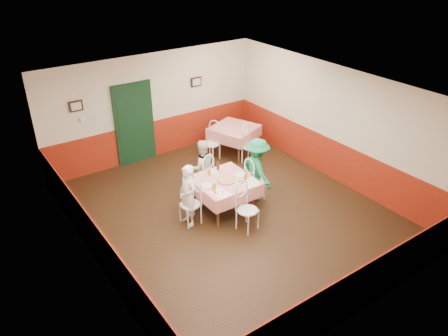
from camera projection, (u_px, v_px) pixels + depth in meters
floor at (231, 213)px, 9.58m from camera, size 7.00×7.00×0.00m
ceiling at (232, 90)px, 8.25m from camera, size 7.00×7.00×0.00m
back_wall at (154, 107)px, 11.44m from camera, size 6.00×0.10×2.80m
front_wall at (371, 244)px, 6.39m from camera, size 6.00×0.10×2.80m
left_wall at (88, 201)px, 7.41m from camera, size 0.10×7.00×2.80m
right_wall at (333, 123)px, 10.43m from camera, size 0.10×7.00×2.80m
wainscot_back at (156, 138)px, 11.86m from camera, size 6.00×0.03×1.00m
wainscot_front at (361, 289)px, 6.83m from camera, size 6.00×0.03×1.00m
wainscot_left at (96, 243)px, 7.84m from camera, size 0.03×7.00×1.00m
wainscot_right at (328, 157)px, 10.85m from camera, size 0.03×7.00×1.00m
door at (135, 125)px, 11.27m from camera, size 0.96×0.06×2.10m
picture_left at (76, 106)px, 10.19m from camera, size 0.32×0.03×0.26m
picture_right at (196, 82)px, 11.85m from camera, size 0.32×0.03×0.26m
thermostat at (82, 119)px, 10.41m from camera, size 0.10×0.03×0.10m
main_table at (224, 195)px, 9.51m from camera, size 1.23×1.23×0.77m
second_table at (234, 140)px, 12.05m from camera, size 1.46×1.46×0.77m
chair_left at (190, 204)px, 9.05m from camera, size 0.42×0.42×0.90m
chair_right at (255, 181)px, 9.89m from camera, size 0.43×0.43×0.90m
chair_far at (203, 176)px, 10.09m from camera, size 0.49×0.49×0.90m
chair_near at (248, 210)px, 8.86m from camera, size 0.50×0.50×0.90m
chair_second_a at (211, 144)px, 11.64m from camera, size 0.55×0.55×0.90m
chair_second_b at (251, 147)px, 11.47m from camera, size 0.55×0.55×0.90m
pizza at (227, 180)px, 9.29m from camera, size 0.41×0.41×0.03m
plate_left at (208, 185)px, 9.11m from camera, size 0.25×0.25×0.01m
plate_right at (240, 175)px, 9.52m from camera, size 0.25×0.25×0.01m
plate_far at (213, 172)px, 9.64m from camera, size 0.25×0.25×0.01m
glass_a at (214, 187)px, 8.91m from camera, size 0.09×0.09×0.16m
glass_b at (246, 177)px, 9.31m from camera, size 0.08×0.08×0.15m
glass_c at (209, 172)px, 9.50m from camera, size 0.07×0.07×0.14m
beer_bottle at (218, 166)px, 9.64m from camera, size 0.06×0.06×0.22m
shaker_a at (218, 193)px, 8.77m from camera, size 0.04×0.04×0.09m
shaker_b at (222, 192)px, 8.80m from camera, size 0.04×0.04×0.09m
shaker_c at (215, 192)px, 8.80m from camera, size 0.04×0.04×0.09m
menu_left at (220, 193)px, 8.84m from camera, size 0.35×0.44×0.00m
menu_right at (250, 182)px, 9.24m from camera, size 0.38×0.46×0.00m
wallet at (242, 181)px, 9.25m from camera, size 0.11×0.09×0.02m
diner_left at (188, 196)px, 8.92m from camera, size 0.33×0.50×1.36m
diner_far at (202, 167)px, 10.02m from camera, size 0.75×0.65×1.34m
diner_right at (257, 169)px, 9.78m from camera, size 0.65×1.01×1.48m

